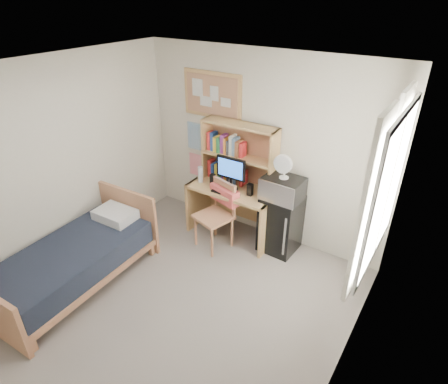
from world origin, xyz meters
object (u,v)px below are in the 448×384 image
Objects in this scene: desk at (233,211)px; mini_fridge at (281,223)px; speaker_left at (213,179)px; microwave at (283,188)px; desk_chair at (213,216)px; speaker_right at (250,190)px; bulletin_board at (212,95)px; desk_fan at (285,167)px; bed at (74,266)px; monitor at (231,175)px.

mini_fridge reaches higher than desk.
microwave is at bearing 5.36° from speaker_left.
desk_chair is at bearing -147.71° from mini_fridge.
speaker_right reaches higher than desk.
mini_fridge is at bearing -10.82° from bulletin_board.
microwave is at bearing 0.00° from desk_fan.
bed is at bearing -129.37° from desk_fan.
bulletin_board is 1.67m from desk_chair.
microwave reaches higher than desk.
desk_chair is at bearing -148.78° from desk_fan.
bed is at bearing -112.86° from speaker_left.
mini_fridge is 2.72× the size of desk_fan.
bulletin_board is at bearing 122.49° from speaker_left.
desk_chair is 0.51× the size of bed.
speaker_right is (0.85, -0.37, -1.06)m from bulletin_board.
desk_chair is at bearing -55.31° from speaker_left.
monitor is 0.33m from speaker_right.
desk is at bearing -172.22° from mini_fridge.
monitor is at bearing 58.41° from bed.
desk_chair is at bearing -148.78° from microwave.
speaker_right is (0.60, 0.01, 0.01)m from speaker_left.
bulletin_board is 1.13m from monitor.
monitor is 0.73m from microwave.
monitor is (1.05, 1.89, 0.74)m from bed.
speaker_left is 1.04m from microwave.
desk_chair is 1.19m from desk_fan.
bed is at bearing -119.43° from desk.
speaker_right is at bearing -161.42° from mini_fridge.
speaker_left is at bearing -56.44° from bulletin_board.
mini_fridge is 1.61× the size of microwave.
bulletin_board is at bearing 75.08° from bed.
mini_fridge is (1.28, -0.24, -1.51)m from bulletin_board.
desk_chair is 1.92× the size of microwave.
speaker_right is at bearing -23.38° from bulletin_board.
bed is 2.11m from speaker_left.
monitor is (0.07, 0.33, 0.52)m from desk_chair.
speaker_left is 0.60m from speaker_right.
bulletin_board is 0.76× the size of desk.
speaker_right is at bearing -163.91° from microwave.
desk_fan is at bearing 7.55° from monitor.
bulletin_board is 1.46m from desk_fan.
monitor reaches higher than bed.
monitor is 0.90× the size of microwave.
speaker_left is (-0.30, -0.01, -0.15)m from monitor.
desk_chair is at bearing -138.86° from speaker_right.
bulletin_board is at bearing 140.14° from desk_chair.
desk_fan is (0.79, 0.44, 0.77)m from desk_chair.
microwave is at bearing -11.69° from bulletin_board.
desk_chair reaches higher than mini_fridge.
speaker_right is 0.59m from desk_fan.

